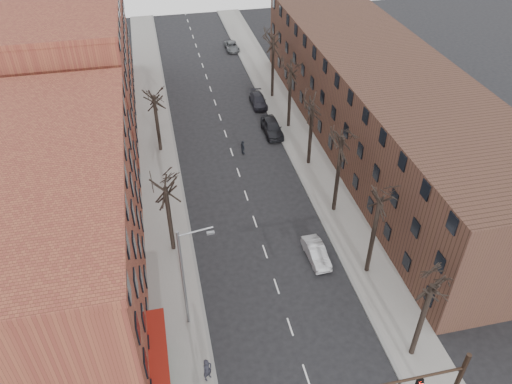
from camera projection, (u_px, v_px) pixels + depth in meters
sidewalk_left at (157, 146)px, 55.93m from camera, size 4.00×90.00×0.15m
sidewalk_right at (294, 130)px, 58.68m from camera, size 4.00×90.00×0.15m
building_left_near at (51, 235)px, 35.47m from camera, size 12.00×26.00×12.00m
building_left_far at (74, 62)px, 57.30m from camera, size 12.00×28.00×14.00m
building_right at (381, 105)px, 53.18m from camera, size 12.00×50.00×10.00m
awning_left at (163, 376)px, 33.30m from camera, size 1.20×7.00×0.15m
hedge at (161, 384)px, 32.12m from camera, size 0.80×6.00×1.00m
tree_right_a at (411, 354)px, 34.67m from camera, size 5.20×5.20×10.00m
tree_right_b at (366, 271)px, 40.86m from camera, size 5.20×5.20×10.80m
tree_right_c at (333, 210)px, 47.05m from camera, size 5.20×5.20×11.60m
tree_right_d at (308, 164)px, 53.24m from camera, size 5.20×5.20×10.00m
tree_right_e at (288, 127)px, 59.43m from camera, size 5.20×5.20×10.80m
tree_right_f at (272, 97)px, 65.62m from camera, size 5.20×5.20×11.60m
tree_left_a at (174, 249)px, 42.90m from camera, size 5.20×5.20×9.50m
tree_left_b at (161, 150)px, 55.27m from camera, size 5.20×5.20×9.50m
streetlight at (185, 275)px, 33.75m from camera, size 2.45×0.22×9.03m
silver_sedan at (316, 253)px, 41.61m from camera, size 1.57×4.07×1.32m
parked_car_near at (272, 127)px, 57.66m from camera, size 1.99×4.93×1.68m
parked_car_mid at (258, 100)px, 63.36m from camera, size 1.96×4.54×1.30m
parked_car_far at (232, 46)px, 77.96m from camera, size 1.99×4.19×1.16m
pedestrian_a at (207, 370)px, 32.43m from camera, size 0.84×0.78×1.92m
pedestrian_crossing at (243, 147)px, 54.24m from camera, size 0.60×1.03×1.65m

